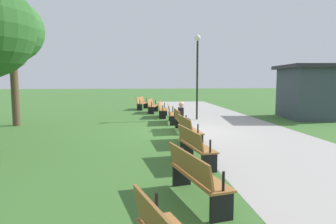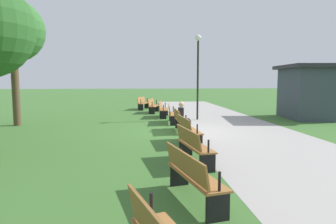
{
  "view_description": "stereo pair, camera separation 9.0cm",
  "coord_description": "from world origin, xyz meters",
  "px_view_note": "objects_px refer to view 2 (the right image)",
  "views": [
    {
      "loc": [
        11.89,
        -1.85,
        2.09
      ],
      "look_at": [
        0.0,
        -0.59,
        0.8
      ],
      "focal_mm": 31.78,
      "sensor_mm": 36.0,
      "label": 1
    },
    {
      "loc": [
        11.9,
        -1.76,
        2.09
      ],
      "look_at": [
        0.0,
        -0.59,
        0.8
      ],
      "focal_mm": 31.78,
      "sensor_mm": 36.0,
      "label": 2
    }
  ],
  "objects_px": {
    "bench_1": "(153,105)",
    "kiosk": "(308,91)",
    "bench_5": "(188,129)",
    "bench_0": "(143,103)",
    "tree_4": "(12,32)",
    "bench_4": "(181,120)",
    "bench_7": "(192,175)",
    "bench_2": "(163,109)",
    "lamp_post": "(198,62)",
    "bench_3": "(172,113)",
    "bench_6": "(193,145)",
    "person_seated": "(183,115)"
  },
  "relations": [
    {
      "from": "lamp_post",
      "to": "bench_4",
      "type": "bearing_deg",
      "value": -21.62
    },
    {
      "from": "bench_5",
      "to": "kiosk",
      "type": "distance_m",
      "value": 9.57
    },
    {
      "from": "bench_0",
      "to": "lamp_post",
      "type": "distance_m",
      "value": 6.91
    },
    {
      "from": "kiosk",
      "to": "bench_1",
      "type": "bearing_deg",
      "value": -106.74
    },
    {
      "from": "bench_7",
      "to": "bench_2",
      "type": "bearing_deg",
      "value": 164.92
    },
    {
      "from": "person_seated",
      "to": "kiosk",
      "type": "xyz_separation_m",
      "value": [
        -3.14,
        7.33,
        0.85
      ]
    },
    {
      "from": "bench_0",
      "to": "bench_7",
      "type": "distance_m",
      "value": 16.32
    },
    {
      "from": "tree_4",
      "to": "kiosk",
      "type": "xyz_separation_m",
      "value": [
        -1.12,
        14.75,
        -2.76
      ]
    },
    {
      "from": "bench_3",
      "to": "tree_4",
      "type": "distance_m",
      "value": 8.13
    },
    {
      "from": "bench_1",
      "to": "bench_5",
      "type": "xyz_separation_m",
      "value": [
        9.37,
        0.7,
        0.0
      ]
    },
    {
      "from": "bench_3",
      "to": "lamp_post",
      "type": "xyz_separation_m",
      "value": [
        -1.16,
        1.48,
        2.56
      ]
    },
    {
      "from": "bench_1",
      "to": "bench_6",
      "type": "distance_m",
      "value": 11.72
    },
    {
      "from": "bench_3",
      "to": "bench_5",
      "type": "relative_size",
      "value": 1.0
    },
    {
      "from": "bench_1",
      "to": "bench_7",
      "type": "height_order",
      "value": "same"
    },
    {
      "from": "bench_0",
      "to": "bench_4",
      "type": "relative_size",
      "value": 1.04
    },
    {
      "from": "bench_1",
      "to": "person_seated",
      "type": "distance_m",
      "value": 6.8
    },
    {
      "from": "bench_6",
      "to": "tree_4",
      "type": "relative_size",
      "value": 0.31
    },
    {
      "from": "bench_1",
      "to": "bench_6",
      "type": "relative_size",
      "value": 1.01
    },
    {
      "from": "bench_3",
      "to": "tree_4",
      "type": "bearing_deg",
      "value": -85.24
    },
    {
      "from": "bench_5",
      "to": "person_seated",
      "type": "relative_size",
      "value": 1.46
    },
    {
      "from": "bench_0",
      "to": "tree_4",
      "type": "distance_m",
      "value": 9.89
    },
    {
      "from": "bench_0",
      "to": "bench_3",
      "type": "bearing_deg",
      "value": 27.98
    },
    {
      "from": "bench_0",
      "to": "bench_4",
      "type": "height_order",
      "value": "same"
    },
    {
      "from": "bench_5",
      "to": "bench_0",
      "type": "bearing_deg",
      "value": -177.87
    },
    {
      "from": "bench_3",
      "to": "person_seated",
      "type": "xyz_separation_m",
      "value": [
        2.07,
        0.23,
        0.16
      ]
    },
    {
      "from": "bench_1",
      "to": "bench_0",
      "type": "bearing_deg",
      "value": -152.04
    },
    {
      "from": "bench_3",
      "to": "bench_7",
      "type": "distance_m",
      "value": 9.4
    },
    {
      "from": "bench_1",
      "to": "bench_4",
      "type": "height_order",
      "value": "same"
    },
    {
      "from": "bench_6",
      "to": "person_seated",
      "type": "distance_m",
      "value": 5.01
    },
    {
      "from": "person_seated",
      "to": "tree_4",
      "type": "bearing_deg",
      "value": -105.18
    },
    {
      "from": "bench_0",
      "to": "bench_6",
      "type": "bearing_deg",
      "value": 21.54
    },
    {
      "from": "bench_0",
      "to": "bench_2",
      "type": "relative_size",
      "value": 1.01
    },
    {
      "from": "bench_5",
      "to": "tree_4",
      "type": "height_order",
      "value": "tree_4"
    },
    {
      "from": "bench_0",
      "to": "bench_5",
      "type": "distance_m",
      "value": 11.72
    },
    {
      "from": "bench_5",
      "to": "tree_4",
      "type": "xyz_separation_m",
      "value": [
        -4.66,
        -7.2,
        3.78
      ]
    },
    {
      "from": "bench_4",
      "to": "kiosk",
      "type": "xyz_separation_m",
      "value": [
        -3.42,
        7.47,
        1.02
      ]
    },
    {
      "from": "bench_0",
      "to": "lamp_post",
      "type": "relative_size",
      "value": 0.4
    },
    {
      "from": "bench_5",
      "to": "bench_7",
      "type": "distance_m",
      "value": 4.71
    },
    {
      "from": "bench_1",
      "to": "bench_2",
      "type": "distance_m",
      "value": 2.36
    },
    {
      "from": "bench_1",
      "to": "bench_2",
      "type": "height_order",
      "value": "same"
    },
    {
      "from": "bench_6",
      "to": "tree_4",
      "type": "distance_m",
      "value": 10.55
    },
    {
      "from": "bench_1",
      "to": "kiosk",
      "type": "distance_m",
      "value": 9.07
    },
    {
      "from": "tree_4",
      "to": "bench_1",
      "type": "bearing_deg",
      "value": 125.99
    },
    {
      "from": "bench_5",
      "to": "kiosk",
      "type": "xyz_separation_m",
      "value": [
        -5.78,
        7.56,
        1.02
      ]
    },
    {
      "from": "bench_2",
      "to": "lamp_post",
      "type": "height_order",
      "value": "lamp_post"
    },
    {
      "from": "bench_1",
      "to": "bench_2",
      "type": "bearing_deg",
      "value": 23.67
    },
    {
      "from": "bench_3",
      "to": "kiosk",
      "type": "height_order",
      "value": "kiosk"
    },
    {
      "from": "bench_4",
      "to": "bench_6",
      "type": "relative_size",
      "value": 0.97
    },
    {
      "from": "tree_4",
      "to": "kiosk",
      "type": "bearing_deg",
      "value": 94.35
    },
    {
      "from": "bench_6",
      "to": "lamp_post",
      "type": "relative_size",
      "value": 0.4
    }
  ]
}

